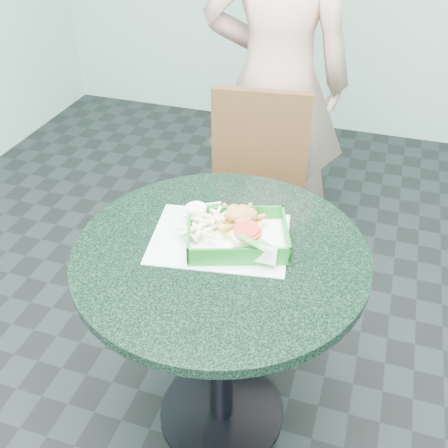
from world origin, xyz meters
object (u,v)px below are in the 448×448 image
(food_basket, at_px, (237,244))
(sauce_ramekin, at_px, (208,210))
(crab_sandwich, at_px, (246,225))
(diner_person, at_px, (278,54))
(cafe_table, at_px, (221,298))
(dining_chair, at_px, (252,192))

(food_basket, xyz_separation_m, sauce_ramekin, (-0.12, 0.09, 0.03))
(food_basket, height_order, crab_sandwich, crab_sandwich)
(diner_person, height_order, sauce_ramekin, diner_person)
(cafe_table, height_order, crab_sandwich, crab_sandwich)
(diner_person, bearing_deg, crab_sandwich, 90.24)
(cafe_table, distance_m, sauce_ramekin, 0.27)
(diner_person, relative_size, food_basket, 7.11)
(sauce_ramekin, bearing_deg, cafe_table, -58.48)
(dining_chair, xyz_separation_m, sauce_ramekin, (0.00, -0.54, 0.27))
(food_basket, relative_size, crab_sandwich, 2.14)
(dining_chair, height_order, sauce_ramekin, dining_chair)
(food_basket, bearing_deg, sauce_ramekin, 142.37)
(food_basket, xyz_separation_m, crab_sandwich, (0.01, 0.05, 0.03))
(cafe_table, bearing_deg, crab_sandwich, 63.06)
(cafe_table, xyz_separation_m, dining_chair, (-0.08, 0.68, -0.05))
(dining_chair, distance_m, diner_person, 0.58)
(cafe_table, bearing_deg, sauce_ramekin, 121.52)
(dining_chair, distance_m, food_basket, 0.69)
(cafe_table, xyz_separation_m, diner_person, (-0.09, 1.03, 0.40))
(diner_person, bearing_deg, dining_chair, 82.56)
(food_basket, relative_size, sauce_ramekin, 4.50)
(dining_chair, height_order, diner_person, diner_person)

